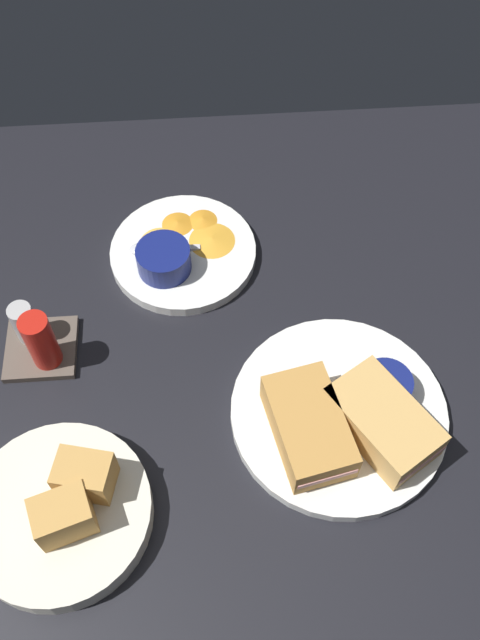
# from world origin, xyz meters

# --- Properties ---
(ground_plane) EXTENTS (1.10, 1.10, 0.03)m
(ground_plane) POSITION_xyz_m (0.00, 0.00, -0.01)
(ground_plane) COLOR black
(plate_sandwich_main) EXTENTS (0.26, 0.26, 0.02)m
(plate_sandwich_main) POSITION_xyz_m (-0.00, -0.13, 0.01)
(plate_sandwich_main) COLOR white
(plate_sandwich_main) RESTS_ON ground_plane
(sandwich_half_near) EXTENTS (0.14, 0.10, 0.05)m
(sandwich_half_near) POSITION_xyz_m (-0.03, -0.08, 0.04)
(sandwich_half_near) COLOR #C68C42
(sandwich_half_near) RESTS_ON plate_sandwich_main
(sandwich_half_far) EXTENTS (0.15, 0.13, 0.05)m
(sandwich_half_far) POSITION_xyz_m (-0.03, -0.17, 0.04)
(sandwich_half_far) COLOR tan
(sandwich_half_far) RESTS_ON plate_sandwich_main
(ramekin_dark_sauce) EXTENTS (0.06, 0.06, 0.04)m
(ramekin_dark_sauce) POSITION_xyz_m (0.02, -0.18, 0.04)
(ramekin_dark_sauce) COLOR navy
(ramekin_dark_sauce) RESTS_ON plate_sandwich_main
(spoon_by_dark_ramekin) EXTENTS (0.07, 0.09, 0.01)m
(spoon_by_dark_ramekin) POSITION_xyz_m (-0.02, -0.14, 0.02)
(spoon_by_dark_ramekin) COLOR silver
(spoon_by_dark_ramekin) RESTS_ON plate_sandwich_main
(plate_chips_companion) EXTENTS (0.20, 0.20, 0.02)m
(plate_chips_companion) POSITION_xyz_m (0.26, 0.05, 0.01)
(plate_chips_companion) COLOR white
(plate_chips_companion) RESTS_ON ground_plane
(ramekin_light_gravy) EXTENTS (0.07, 0.07, 0.04)m
(ramekin_light_gravy) POSITION_xyz_m (0.23, 0.08, 0.04)
(ramekin_light_gravy) COLOR navy
(ramekin_light_gravy) RESTS_ON plate_chips_companion
(spoon_by_gravy_ramekin) EXTENTS (0.02, 0.10, 0.01)m
(spoon_by_gravy_ramekin) POSITION_xyz_m (0.26, 0.10, 0.02)
(spoon_by_gravy_ramekin) COLOR silver
(spoon_by_gravy_ramekin) RESTS_ON plate_chips_companion
(plantain_chip_scatter) EXTENTS (0.12, 0.16, 0.01)m
(plantain_chip_scatter) POSITION_xyz_m (0.28, 0.05, 0.02)
(plantain_chip_scatter) COLOR orange
(plantain_chip_scatter) RESTS_ON plate_chips_companion
(bread_basket_rear) EXTENTS (0.21, 0.21, 0.08)m
(bread_basket_rear) POSITION_xyz_m (-0.10, 0.20, 0.02)
(bread_basket_rear) COLOR silver
(bread_basket_rear) RESTS_ON ground_plane
(condiment_caddy) EXTENTS (0.09, 0.09, 0.10)m
(condiment_caddy) POSITION_xyz_m (0.11, 0.24, 0.03)
(condiment_caddy) COLOR brown
(condiment_caddy) RESTS_ON ground_plane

